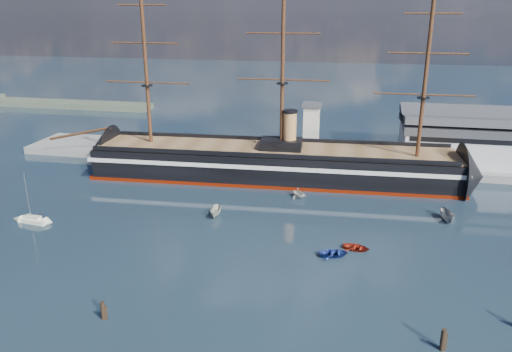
# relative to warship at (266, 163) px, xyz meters

# --- Properties ---
(ground) EXTENTS (600.00, 600.00, 0.00)m
(ground) POSITION_rel_warship_xyz_m (6.72, -20.00, -4.04)
(ground) COLOR #182331
(ground) RESTS_ON ground
(quay) EXTENTS (180.00, 18.00, 2.00)m
(quay) POSITION_rel_warship_xyz_m (16.72, 16.00, -4.04)
(quay) COLOR slate
(quay) RESTS_ON ground
(quay_tower) EXTENTS (5.00, 5.00, 15.00)m
(quay_tower) POSITION_rel_warship_xyz_m (9.72, 13.00, 5.72)
(quay_tower) COLOR silver
(quay_tower) RESTS_ON ground
(shoreline) EXTENTS (120.00, 10.00, 4.00)m
(shoreline) POSITION_rel_warship_xyz_m (-132.51, 75.00, -2.59)
(shoreline) COLOR #3F4C38
(shoreline) RESTS_ON ground
(warship) EXTENTS (113.24, 20.34, 53.94)m
(warship) POSITION_rel_warship_xyz_m (0.00, 0.00, 0.00)
(warship) COLOR black
(warship) RESTS_ON ground
(sailboat) EXTENTS (6.60, 2.79, 10.24)m
(sailboat) POSITION_rel_warship_xyz_m (-40.54, -36.29, -3.39)
(sailboat) COLOR silver
(sailboat) RESTS_ON ground
(motorboat_a) EXTENTS (5.99, 2.50, 2.35)m
(motorboat_a) POSITION_rel_warship_xyz_m (-5.69, -25.88, -4.04)
(motorboat_a) COLOR beige
(motorboat_a) RESTS_ON ground
(motorboat_b) EXTENTS (2.07, 3.45, 1.51)m
(motorboat_b) POSITION_rel_warship_xyz_m (18.97, -38.47, -4.04)
(motorboat_b) COLOR navy
(motorboat_b) RESTS_ON ground
(motorboat_c) EXTENTS (6.89, 3.73, 2.61)m
(motorboat_c) POSITION_rel_warship_xyz_m (40.44, -18.86, -4.04)
(motorboat_c) COLOR gray
(motorboat_c) RESTS_ON ground
(motorboat_d) EXTENTS (6.86, 6.93, 2.50)m
(motorboat_d) POSITION_rel_warship_xyz_m (9.62, -12.00, -4.04)
(motorboat_d) COLOR beige
(motorboat_d) RESTS_ON ground
(motorboat_e) EXTENTS (1.72, 3.12, 1.38)m
(motorboat_e) POSITION_rel_warship_xyz_m (22.74, -35.37, -4.04)
(motorboat_e) COLOR #A52614
(motorboat_e) RESTS_ON ground
(piling_near_left) EXTENTS (0.64, 0.64, 3.39)m
(piling_near_left) POSITION_rel_warship_xyz_m (-11.05, -63.37, -4.04)
(piling_near_left) COLOR black
(piling_near_left) RESTS_ON ground
(piling_near_right) EXTENTS (0.64, 0.64, 3.72)m
(piling_near_right) POSITION_rel_warship_xyz_m (33.66, -60.88, -4.04)
(piling_near_right) COLOR black
(piling_near_right) RESTS_ON ground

